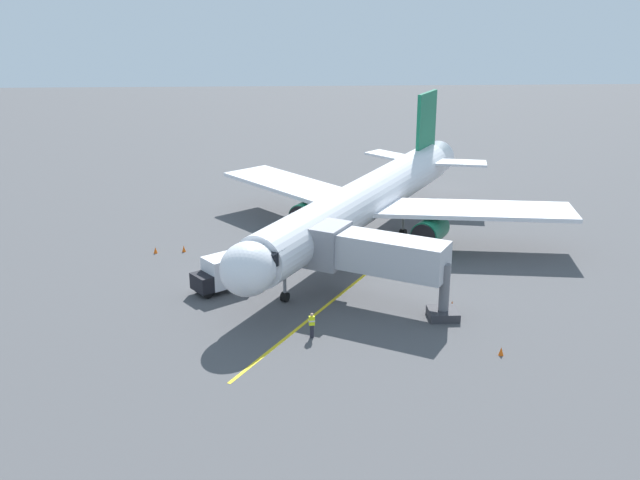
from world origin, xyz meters
TOP-DOWN VIEW (x-y plane):
  - ground_plane at (0.00, 0.00)m, footprint 220.00×220.00m
  - apron_lead_in_line at (-1.15, 7.23)m, footprint 20.21×34.76m
  - airplane at (-1.29, 0.99)m, footprint 30.87×36.57m
  - jet_bridge at (-0.29, 13.44)m, footprint 10.81×7.71m
  - ground_crew_marshaller at (3.89, 18.84)m, footprint 0.42×0.29m
  - box_truck_near_nose at (10.10, 10.49)m, footprint 4.87×4.28m
  - safety_cone_nose_left at (-6.14, 14.69)m, footprint 0.32×0.32m
  - safety_cone_nose_right at (14.19, 1.90)m, footprint 0.32×0.32m
  - safety_cone_wing_port at (16.56, 2.14)m, footprint 0.32×0.32m
  - safety_cone_wing_starboard at (-7.62, 21.86)m, footprint 0.32×0.32m

SIDE VIEW (x-z plane):
  - ground_plane at x=0.00m, z-range 0.00..0.00m
  - apron_lead_in_line at x=-1.15m, z-range 0.00..0.01m
  - safety_cone_nose_left at x=-6.14m, z-range 0.00..0.55m
  - safety_cone_nose_right at x=14.19m, z-range 0.00..0.55m
  - safety_cone_wing_port at x=16.56m, z-range 0.00..0.55m
  - safety_cone_wing_starboard at x=-7.62m, z-range 0.00..0.55m
  - ground_crew_marshaller at x=3.89m, z-range 0.03..1.74m
  - box_truck_near_nose at x=10.10m, z-range 0.08..2.70m
  - jet_bridge at x=-0.29m, z-range 1.06..6.46m
  - airplane at x=-1.29m, z-range -1.75..9.75m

